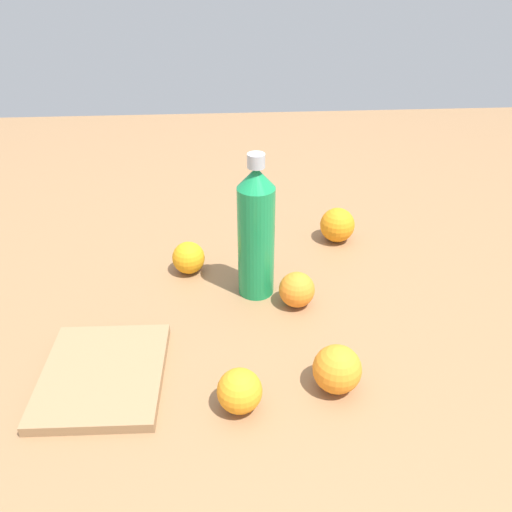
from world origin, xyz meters
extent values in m
plane|color=olive|center=(0.00, 0.00, 0.00)|extent=(2.40, 2.40, 0.00)
cylinder|color=#198C4C|center=(0.00, -0.02, 0.11)|extent=(0.07, 0.07, 0.22)
cone|color=#198C4C|center=(0.00, -0.02, 0.24)|extent=(0.07, 0.07, 0.04)
cylinder|color=#B2B7BF|center=(0.00, -0.02, 0.28)|extent=(0.03, 0.03, 0.02)
sphere|color=orange|center=(-0.29, 0.03, 0.03)|extent=(0.07, 0.07, 0.07)
sphere|color=orange|center=(0.19, -0.22, 0.04)|extent=(0.08, 0.08, 0.08)
sphere|color=orange|center=(-0.26, -0.13, 0.04)|extent=(0.08, 0.08, 0.08)
sphere|color=orange|center=(0.08, 0.12, 0.03)|extent=(0.07, 0.07, 0.07)
sphere|color=orange|center=(-0.05, -0.09, 0.03)|extent=(0.07, 0.07, 0.07)
cube|color=#99724C|center=(-0.22, 0.24, 0.01)|extent=(0.22, 0.20, 0.02)
camera|label=1|loc=(-0.82, 0.04, 0.60)|focal=35.58mm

